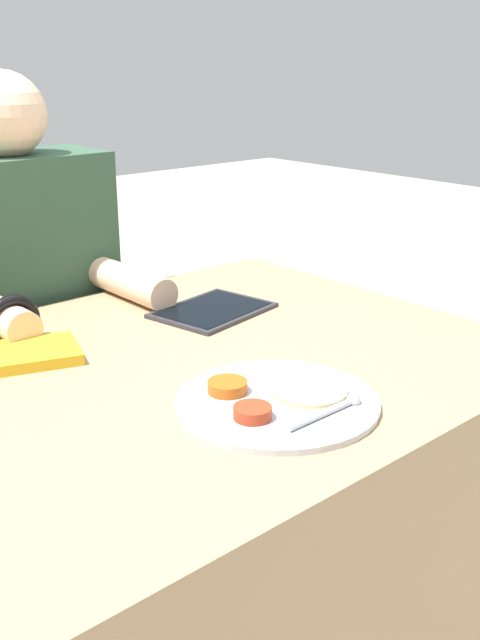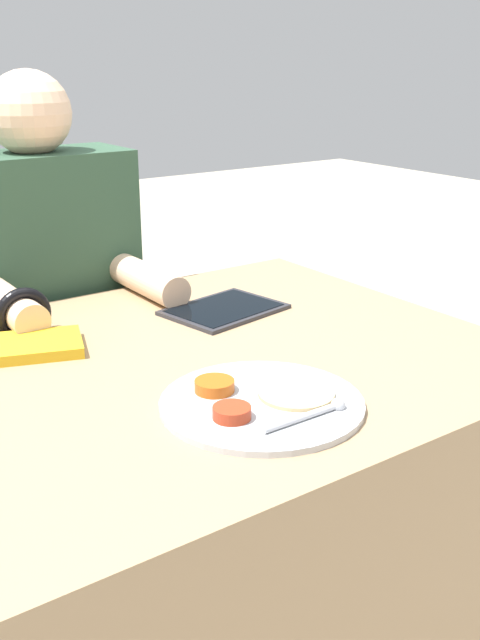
% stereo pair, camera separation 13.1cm
% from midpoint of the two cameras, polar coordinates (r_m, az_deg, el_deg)
% --- Properties ---
extents(dining_table, '(1.20, 0.89, 0.74)m').
position_cam_midpoint_polar(dining_table, '(1.46, -2.62, -16.90)').
color(dining_table, '#9E7F5B').
rests_on(dining_table, ground_plane).
extents(thali_tray, '(0.31, 0.31, 0.03)m').
position_cam_midpoint_polar(thali_tray, '(1.13, 4.96, -6.35)').
color(thali_tray, '#B7BABF').
rests_on(thali_tray, dining_table).
extents(red_notebook, '(0.23, 0.19, 0.02)m').
position_cam_midpoint_polar(red_notebook, '(1.36, -13.52, -2.11)').
color(red_notebook, silver).
rests_on(red_notebook, dining_table).
extents(tablet_device, '(0.25, 0.21, 0.01)m').
position_cam_midpoint_polar(tablet_device, '(1.54, 1.22, 0.76)').
color(tablet_device, '#28282D').
rests_on(tablet_device, dining_table).
extents(person_diner, '(0.41, 0.45, 1.21)m').
position_cam_midpoint_polar(person_diner, '(1.82, -12.17, -2.50)').
color(person_diner, black).
rests_on(person_diner, ground_plane).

